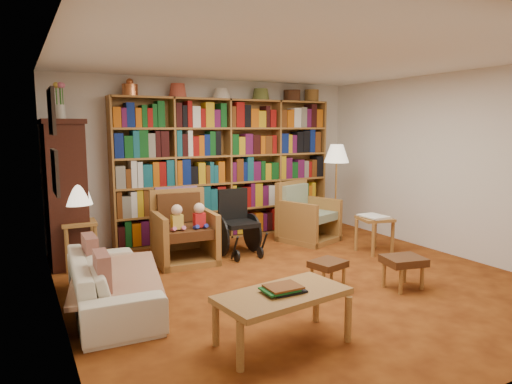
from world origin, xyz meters
TOP-DOWN VIEW (x-y plane):
  - floor at (0.00, 0.00)m, footprint 5.00×5.00m
  - ceiling at (0.00, 0.00)m, footprint 5.00×5.00m
  - wall_back at (0.00, 2.50)m, footprint 5.00×0.00m
  - wall_front at (0.00, -2.50)m, footprint 5.00×0.00m
  - wall_left at (-2.50, 0.00)m, footprint 0.00×5.00m
  - wall_right at (2.50, 0.00)m, footprint 0.00×5.00m
  - bookshelf at (0.20, 2.33)m, footprint 3.60×0.30m
  - curio_cabinet at (-2.25, 2.00)m, footprint 0.50×0.95m
  - framed_pictures at (-2.48, 0.30)m, footprint 0.03×0.52m
  - sofa at (-2.05, 0.18)m, footprint 1.81×0.78m
  - sofa_throw at (-2.00, 0.18)m, footprint 1.08×1.64m
  - cushion_left at (-2.18, 0.53)m, footprint 0.12×0.38m
  - cushion_right at (-2.18, -0.17)m, footprint 0.13×0.37m
  - side_table_lamp at (-2.15, 1.66)m, footprint 0.42×0.42m
  - table_lamp at (-2.15, 1.66)m, footprint 0.36×0.36m
  - armchair_leather at (-0.90, 1.40)m, footprint 0.80×0.84m
  - armchair_sage at (1.17, 1.56)m, footprint 0.99×0.99m
  - wheelchair at (-0.12, 1.35)m, footprint 0.52×0.72m
  - floor_lamp at (1.74, 1.53)m, footprint 0.40×0.40m
  - side_table_papers at (1.63, 0.50)m, footprint 0.52×0.52m
  - footstool_a at (0.16, -0.37)m, footprint 0.43×0.39m
  - footstool_b at (0.89, -0.77)m, footprint 0.48×0.44m
  - coffee_table at (-0.96, -1.26)m, footprint 1.14×0.68m

SIDE VIEW (x-z plane):
  - floor at x=0.00m, z-range 0.00..0.00m
  - footstool_a at x=0.16m, z-range 0.10..0.41m
  - sofa at x=-2.05m, z-range 0.00..0.52m
  - footstool_b at x=0.89m, z-range 0.11..0.47m
  - sofa_throw at x=-2.00m, z-range 0.28..0.32m
  - armchair_sage at x=1.17m, z-range -0.11..0.81m
  - coffee_table at x=-0.96m, z-range 0.14..0.63m
  - armchair_leather at x=-0.90m, z-range -0.09..0.87m
  - wheelchair at x=-0.12m, z-range -0.04..0.86m
  - side_table_papers at x=1.63m, z-range 0.15..0.68m
  - side_table_lamp at x=-2.15m, z-range 0.14..0.74m
  - cushion_right at x=-2.18m, z-range 0.26..0.64m
  - cushion_left at x=-2.18m, z-range 0.26..0.64m
  - table_lamp at x=-2.15m, z-range 0.69..1.18m
  - curio_cabinet at x=-2.25m, z-range -0.25..2.15m
  - bookshelf at x=0.20m, z-range -0.04..2.38m
  - wall_back at x=0.00m, z-range -1.25..3.75m
  - wall_front at x=0.00m, z-range -1.25..3.75m
  - wall_left at x=-2.50m, z-range -1.25..3.75m
  - wall_right at x=2.50m, z-range -1.25..3.75m
  - floor_lamp at x=1.74m, z-range 0.54..2.03m
  - framed_pictures at x=-2.48m, z-range 1.14..2.11m
  - ceiling at x=0.00m, z-range 2.50..2.50m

